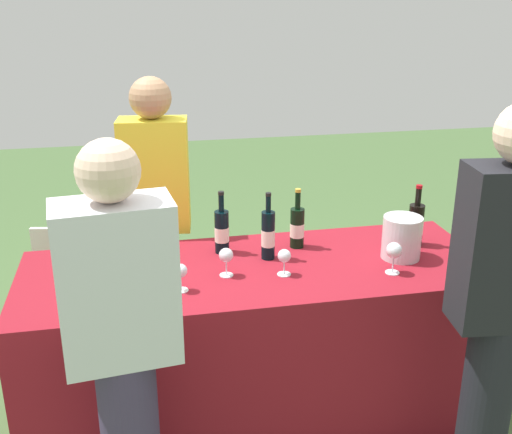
{
  "coord_description": "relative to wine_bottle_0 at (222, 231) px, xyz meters",
  "views": [
    {
      "loc": [
        -0.53,
        -2.61,
        2.03
      ],
      "look_at": [
        0.0,
        0.0,
        1.05
      ],
      "focal_mm": 43.53,
      "sensor_mm": 36.0,
      "label": 1
    }
  ],
  "objects": [
    {
      "name": "guest_0",
      "position": [
        -0.48,
        -0.84,
        -0.05
      ],
      "size": [
        0.42,
        0.26,
        1.59
      ],
      "rotation": [
        0.0,
        0.0,
        0.11
      ],
      "color": "#3F3351",
      "rests_on": "ground_plane"
    },
    {
      "name": "ground_plane",
      "position": [
        0.13,
        -0.2,
        -0.91
      ],
      "size": [
        12.0,
        12.0,
        0.0
      ],
      "primitive_type": "plane",
      "color": "#476638"
    },
    {
      "name": "guest_1",
      "position": [
        0.93,
        -0.95,
        0.01
      ],
      "size": [
        0.39,
        0.24,
        1.67
      ],
      "rotation": [
        0.0,
        0.0,
        -0.11
      ],
      "color": "black",
      "rests_on": "ground_plane"
    },
    {
      "name": "ice_bucket",
      "position": [
        0.84,
        -0.24,
        -0.01
      ],
      "size": [
        0.19,
        0.19,
        0.21
      ],
      "primitive_type": "cylinder",
      "color": "silver",
      "rests_on": "tasting_table"
    },
    {
      "name": "wine_glass_1",
      "position": [
        -0.02,
        -0.27,
        -0.02
      ],
      "size": [
        0.07,
        0.07,
        0.13
      ],
      "color": "silver",
      "rests_on": "tasting_table"
    },
    {
      "name": "wine_bottle_0",
      "position": [
        0.0,
        0.0,
        0.0
      ],
      "size": [
        0.07,
        0.07,
        0.32
      ],
      "color": "black",
      "rests_on": "tasting_table"
    },
    {
      "name": "wine_glass_3",
      "position": [
        0.73,
        -0.39,
        -0.01
      ],
      "size": [
        0.07,
        0.07,
        0.15
      ],
      "color": "silver",
      "rests_on": "tasting_table"
    },
    {
      "name": "wine_bottle_3",
      "position": [
        0.98,
        -0.1,
        -0.0
      ],
      "size": [
        0.08,
        0.08,
        0.32
      ],
      "color": "black",
      "rests_on": "tasting_table"
    },
    {
      "name": "menu_board",
      "position": [
        -0.7,
        0.65,
        -0.54
      ],
      "size": [
        0.63,
        0.14,
        0.73
      ],
      "primitive_type": "cube",
      "rotation": [
        0.0,
        0.0,
        -0.18
      ],
      "color": "white",
      "rests_on": "ground_plane"
    },
    {
      "name": "wine_glass_2",
      "position": [
        0.24,
        -0.31,
        -0.03
      ],
      "size": [
        0.06,
        0.06,
        0.12
      ],
      "color": "silver",
      "rests_on": "tasting_table"
    },
    {
      "name": "wine_bottle_1",
      "position": [
        0.21,
        -0.12,
        0.01
      ],
      "size": [
        0.07,
        0.07,
        0.33
      ],
      "color": "black",
      "rests_on": "tasting_table"
    },
    {
      "name": "wine_glass_0",
      "position": [
        -0.24,
        -0.38,
        -0.02
      ],
      "size": [
        0.06,
        0.06,
        0.13
      ],
      "color": "silver",
      "rests_on": "tasting_table"
    },
    {
      "name": "wine_bottle_2",
      "position": [
        0.38,
        -0.01,
        -0.01
      ],
      "size": [
        0.07,
        0.07,
        0.31
      ],
      "color": "black",
      "rests_on": "tasting_table"
    },
    {
      "name": "tasting_table",
      "position": [
        0.13,
        -0.2,
        -0.51
      ],
      "size": [
        2.2,
        0.8,
        0.8
      ],
      "primitive_type": "cube",
      "color": "maroon",
      "rests_on": "ground_plane"
    },
    {
      "name": "server_pouring",
      "position": [
        -0.3,
        0.39,
        -0.02
      ],
      "size": [
        0.38,
        0.24,
        1.62
      ],
      "rotation": [
        0.0,
        0.0,
        3.02
      ],
      "color": "brown",
      "rests_on": "ground_plane"
    }
  ]
}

